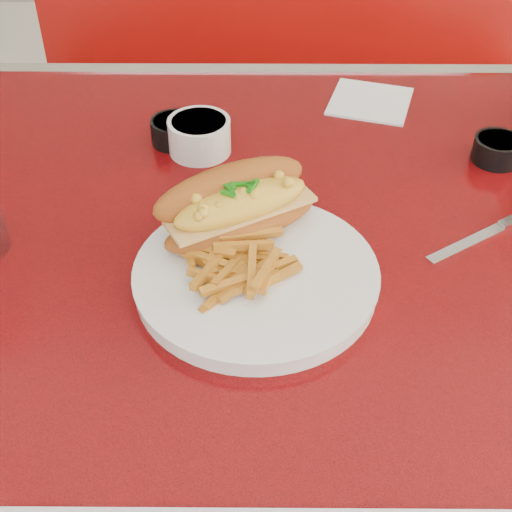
{
  "coord_description": "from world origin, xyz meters",
  "views": [
    {
      "loc": [
        -0.07,
        -0.69,
        1.3
      ],
      "look_at": [
        -0.07,
        -0.12,
        0.81
      ],
      "focal_mm": 50.0,
      "sensor_mm": 36.0,
      "label": 1
    }
  ],
  "objects_px": {
    "sauce_cup_left": "(175,130)",
    "knife": "(496,229)",
    "diner_table": "(311,312)",
    "booth_bench_far": "(288,173)",
    "sauce_cup_right": "(498,149)",
    "fork": "(272,226)",
    "gravy_ramekin": "(199,135)",
    "dinner_plate": "(256,276)",
    "mac_hoagie": "(237,204)"
  },
  "relations": [
    {
      "from": "dinner_plate",
      "to": "sauce_cup_left",
      "type": "relative_size",
      "value": 3.53
    },
    {
      "from": "fork",
      "to": "diner_table",
      "type": "bearing_deg",
      "value": -71.61
    },
    {
      "from": "gravy_ramekin",
      "to": "sauce_cup_right",
      "type": "distance_m",
      "value": 0.4
    },
    {
      "from": "mac_hoagie",
      "to": "gravy_ramekin",
      "type": "distance_m",
      "value": 0.21
    },
    {
      "from": "diner_table",
      "to": "sauce_cup_right",
      "type": "bearing_deg",
      "value": 27.88
    },
    {
      "from": "dinner_plate",
      "to": "fork",
      "type": "height_order",
      "value": "same"
    },
    {
      "from": "diner_table",
      "to": "mac_hoagie",
      "type": "bearing_deg",
      "value": -155.1
    },
    {
      "from": "booth_bench_far",
      "to": "sauce_cup_right",
      "type": "bearing_deg",
      "value": -69.91
    },
    {
      "from": "mac_hoagie",
      "to": "sauce_cup_left",
      "type": "bearing_deg",
      "value": 83.41
    },
    {
      "from": "mac_hoagie",
      "to": "sauce_cup_left",
      "type": "xyz_separation_m",
      "value": [
        -0.09,
        0.22,
        -0.04
      ]
    },
    {
      "from": "mac_hoagie",
      "to": "fork",
      "type": "bearing_deg",
      "value": -22.01
    },
    {
      "from": "mac_hoagie",
      "to": "diner_table",
      "type": "bearing_deg",
      "value": -4.52
    },
    {
      "from": "diner_table",
      "to": "booth_bench_far",
      "type": "distance_m",
      "value": 0.87
    },
    {
      "from": "diner_table",
      "to": "booth_bench_far",
      "type": "xyz_separation_m",
      "value": [
        0.0,
        0.81,
        -0.32
      ]
    },
    {
      "from": "sauce_cup_left",
      "to": "knife",
      "type": "relative_size",
      "value": 0.55
    },
    {
      "from": "mac_hoagie",
      "to": "gravy_ramekin",
      "type": "relative_size",
      "value": 2.27
    },
    {
      "from": "dinner_plate",
      "to": "sauce_cup_left",
      "type": "bearing_deg",
      "value": 111.36
    },
    {
      "from": "booth_bench_far",
      "to": "mac_hoagie",
      "type": "bearing_deg",
      "value": -96.4
    },
    {
      "from": "fork",
      "to": "knife",
      "type": "distance_m",
      "value": 0.27
    },
    {
      "from": "booth_bench_far",
      "to": "gravy_ramekin",
      "type": "height_order",
      "value": "booth_bench_far"
    },
    {
      "from": "mac_hoagie",
      "to": "sauce_cup_right",
      "type": "relative_size",
      "value": 2.68
    },
    {
      "from": "fork",
      "to": "gravy_ramekin",
      "type": "height_order",
      "value": "gravy_ramekin"
    },
    {
      "from": "sauce_cup_left",
      "to": "knife",
      "type": "distance_m",
      "value": 0.45
    },
    {
      "from": "diner_table",
      "to": "booth_bench_far",
      "type": "height_order",
      "value": "booth_bench_far"
    },
    {
      "from": "gravy_ramekin",
      "to": "knife",
      "type": "xyz_separation_m",
      "value": [
        0.36,
        -0.17,
        -0.02
      ]
    },
    {
      "from": "sauce_cup_right",
      "to": "knife",
      "type": "bearing_deg",
      "value": -103.65
    },
    {
      "from": "diner_table",
      "to": "sauce_cup_left",
      "type": "relative_size",
      "value": 13.97
    },
    {
      "from": "mac_hoagie",
      "to": "sauce_cup_left",
      "type": "relative_size",
      "value": 2.38
    },
    {
      "from": "sauce_cup_right",
      "to": "knife",
      "type": "xyz_separation_m",
      "value": [
        -0.04,
        -0.15,
        -0.02
      ]
    },
    {
      "from": "fork",
      "to": "sauce_cup_left",
      "type": "xyz_separation_m",
      "value": [
        -0.13,
        0.22,
        -0.0
      ]
    },
    {
      "from": "dinner_plate",
      "to": "mac_hoagie",
      "type": "relative_size",
      "value": 1.48
    },
    {
      "from": "sauce_cup_left",
      "to": "dinner_plate",
      "type": "bearing_deg",
      "value": -68.64
    },
    {
      "from": "fork",
      "to": "gravy_ramekin",
      "type": "xyz_separation_m",
      "value": [
        -0.1,
        0.19,
        0.01
      ]
    },
    {
      "from": "sauce_cup_right",
      "to": "sauce_cup_left",
      "type": "bearing_deg",
      "value": 174.16
    },
    {
      "from": "sauce_cup_left",
      "to": "diner_table",
      "type": "bearing_deg",
      "value": -43.02
    },
    {
      "from": "diner_table",
      "to": "sauce_cup_right",
      "type": "xyz_separation_m",
      "value": [
        0.25,
        0.13,
        0.18
      ]
    },
    {
      "from": "diner_table",
      "to": "gravy_ramekin",
      "type": "bearing_deg",
      "value": 135.24
    },
    {
      "from": "diner_table",
      "to": "sauce_cup_right",
      "type": "relative_size",
      "value": 15.69
    },
    {
      "from": "booth_bench_far",
      "to": "knife",
      "type": "relative_size",
      "value": 7.56
    },
    {
      "from": "sauce_cup_left",
      "to": "booth_bench_far",
      "type": "bearing_deg",
      "value": 73.43
    },
    {
      "from": "gravy_ramekin",
      "to": "knife",
      "type": "distance_m",
      "value": 0.4
    },
    {
      "from": "gravy_ramekin",
      "to": "fork",
      "type": "bearing_deg",
      "value": -63.06
    },
    {
      "from": "dinner_plate",
      "to": "sauce_cup_right",
      "type": "distance_m",
      "value": 0.41
    },
    {
      "from": "booth_bench_far",
      "to": "fork",
      "type": "distance_m",
      "value": 0.99
    },
    {
      "from": "diner_table",
      "to": "mac_hoagie",
      "type": "relative_size",
      "value": 5.86
    },
    {
      "from": "mac_hoagie",
      "to": "sauce_cup_right",
      "type": "xyz_separation_m",
      "value": [
        0.34,
        0.18,
        -0.04
      ]
    },
    {
      "from": "sauce_cup_right",
      "to": "knife",
      "type": "distance_m",
      "value": 0.16
    },
    {
      "from": "fork",
      "to": "sauce_cup_left",
      "type": "bearing_deg",
      "value": 14.93
    },
    {
      "from": "dinner_plate",
      "to": "gravy_ramekin",
      "type": "distance_m",
      "value": 0.28
    },
    {
      "from": "fork",
      "to": "knife",
      "type": "height_order",
      "value": "fork"
    }
  ]
}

